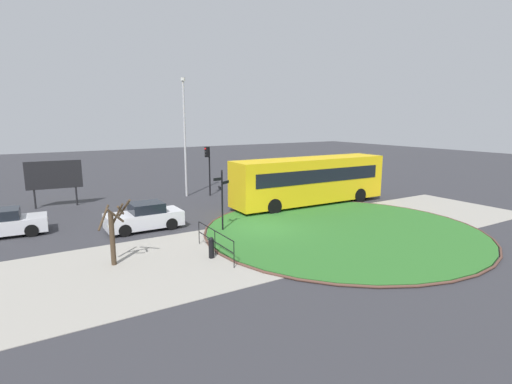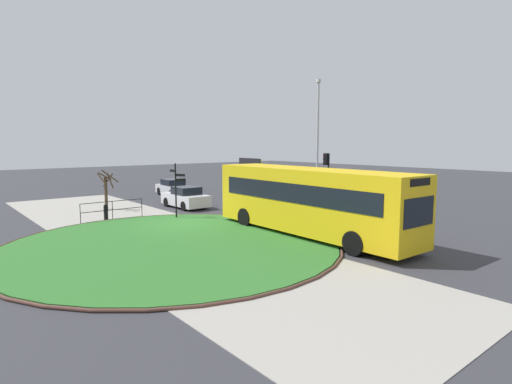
# 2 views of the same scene
# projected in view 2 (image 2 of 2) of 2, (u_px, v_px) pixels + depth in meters

# --- Properties ---
(ground) EXTENTS (120.00, 120.00, 0.00)m
(ground) POSITION_uv_depth(u_px,v_px,m) (183.00, 226.00, 22.08)
(ground) COLOR #333338
(sidewalk_paving) EXTENTS (32.00, 7.52, 0.02)m
(sidewalk_paving) POSITION_uv_depth(u_px,v_px,m) (144.00, 231.00, 20.66)
(sidewalk_paving) COLOR #9E998E
(sidewalk_paving) RESTS_ON ground
(grass_island) EXTENTS (14.34, 14.34, 0.10)m
(grass_island) POSITION_uv_depth(u_px,v_px,m) (173.00, 244.00, 17.91)
(grass_island) COLOR #2D6B28
(grass_island) RESTS_ON ground
(grass_kerb_ring) EXTENTS (14.65, 14.65, 0.11)m
(grass_kerb_ring) POSITION_uv_depth(u_px,v_px,m) (173.00, 244.00, 17.91)
(grass_kerb_ring) COLOR brown
(grass_kerb_ring) RESTS_ON ground
(signpost_directional) EXTENTS (1.08, 0.70, 3.28)m
(signpost_directional) POSITION_uv_depth(u_px,v_px,m) (176.00, 187.00, 23.92)
(signpost_directional) COLOR black
(signpost_directional) RESTS_ON ground
(bollard_foreground) EXTENTS (0.24, 0.24, 0.94)m
(bollard_foreground) POSITION_uv_depth(u_px,v_px,m) (106.00, 212.00, 23.65)
(bollard_foreground) COLOR black
(bollard_foreground) RESTS_ON ground
(railing_grass_edge) EXTENTS (0.08, 3.59, 1.12)m
(railing_grass_edge) POSITION_uv_depth(u_px,v_px,m) (112.00, 208.00, 23.56)
(railing_grass_edge) COLOR black
(railing_grass_edge) RESTS_ON ground
(bus_yellow) EXTENTS (11.35, 2.74, 3.23)m
(bus_yellow) POSITION_uv_depth(u_px,v_px,m) (309.00, 200.00, 19.48)
(bus_yellow) COLOR yellow
(bus_yellow) RESTS_ON ground
(car_near_lane) EXTENTS (4.03, 1.98, 1.39)m
(car_near_lane) POSITION_uv_depth(u_px,v_px,m) (174.00, 188.00, 34.80)
(car_near_lane) COLOR silver
(car_near_lane) RESTS_ON ground
(car_far_lane) EXTENTS (3.95, 1.81, 1.46)m
(car_far_lane) POSITION_uv_depth(u_px,v_px,m) (186.00, 198.00, 28.25)
(car_far_lane) COLOR silver
(car_far_lane) RESTS_ON ground
(traffic_light_near) EXTENTS (0.48, 0.31, 3.78)m
(traffic_light_near) POSITION_uv_depth(u_px,v_px,m) (327.00, 169.00, 27.01)
(traffic_light_near) COLOR black
(traffic_light_near) RESTS_ON ground
(lamppost_tall) EXTENTS (0.32, 0.32, 8.79)m
(lamppost_tall) POSITION_uv_depth(u_px,v_px,m) (318.00, 139.00, 28.40)
(lamppost_tall) COLOR #B7B7BC
(lamppost_tall) RESTS_ON ground
(billboard_left) EXTENTS (3.43, 0.46, 3.13)m
(billboard_left) POSITION_uv_depth(u_px,v_px,m) (250.00, 170.00, 36.19)
(billboard_left) COLOR black
(billboard_left) RESTS_ON ground
(street_tree_bare) EXTENTS (1.26, 1.27, 2.75)m
(street_tree_bare) POSITION_uv_depth(u_px,v_px,m) (106.00, 188.00, 27.20)
(street_tree_bare) COLOR #423323
(street_tree_bare) RESTS_ON ground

